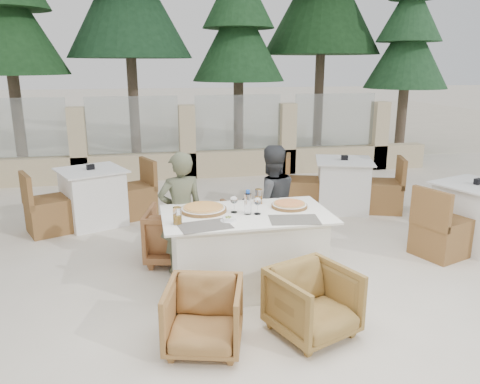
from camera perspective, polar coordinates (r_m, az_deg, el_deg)
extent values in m
plane|color=silver|center=(4.73, -0.35, -11.66)|extent=(80.00, 80.00, 0.00)
cube|color=beige|center=(18.27, -9.24, 8.43)|extent=(30.00, 16.00, 0.01)
cone|color=#1E461F|center=(11.46, -26.48, 16.85)|extent=(2.42, 2.42, 5.50)
cone|color=#1A3F22|center=(11.68, -13.45, 20.38)|extent=(2.86, 2.86, 6.50)
cone|color=#204B25|center=(11.57, -0.20, 17.10)|extent=(2.20, 2.20, 5.00)
cone|color=#183B1A|center=(12.86, 10.01, 20.73)|extent=(2.99, 2.99, 6.80)
cone|color=#24522C|center=(12.37, 19.65, 14.98)|extent=(1.98, 1.98, 4.50)
cube|color=#635E55|center=(4.13, -4.31, -4.13)|extent=(0.49, 0.37, 0.00)
cube|color=#615D53|center=(4.31, 6.64, -3.36)|extent=(0.49, 0.36, 0.00)
cylinder|color=orange|center=(4.53, -4.49, -1.99)|extent=(0.53, 0.53, 0.06)
cylinder|color=#DD4A1E|center=(4.67, 6.04, -1.59)|extent=(0.47, 0.47, 0.05)
cylinder|color=#C2E0FF|center=(4.41, 0.96, -1.24)|extent=(0.09, 0.09, 0.24)
cylinder|color=orange|center=(4.19, -7.65, -2.88)|extent=(0.09, 0.09, 0.16)
cylinder|color=orange|center=(4.76, 2.28, -0.54)|extent=(0.08, 0.08, 0.15)
imported|color=#976037|center=(5.29, -7.66, -5.14)|extent=(0.79, 0.80, 0.62)
imported|color=#915D35|center=(5.48, 2.24, -4.16)|extent=(0.85, 0.86, 0.63)
imported|color=olive|center=(3.74, -4.42, -14.87)|extent=(0.71, 0.72, 0.54)
imported|color=olive|center=(3.94, 8.87, -13.11)|extent=(0.79, 0.80, 0.57)
imported|color=#555940|center=(4.88, -7.19, -2.60)|extent=(0.52, 0.39, 1.30)
imported|color=#36393B|center=(5.19, 3.74, -1.40)|extent=(0.68, 0.55, 1.31)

